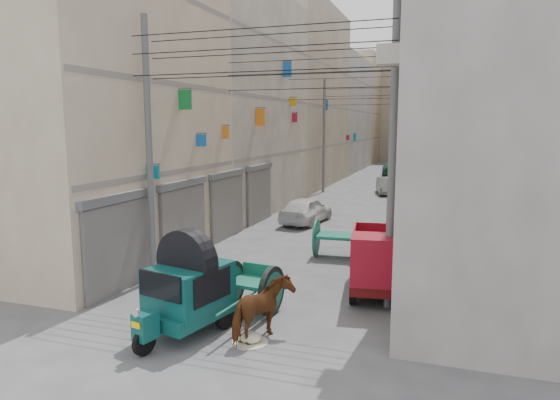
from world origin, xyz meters
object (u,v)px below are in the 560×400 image
at_px(tonga_cart, 251,287).
at_px(second_cart, 336,238).
at_px(auto_rickshaw, 187,287).
at_px(feed_sack, 250,337).
at_px(distant_car_grey, 387,186).
at_px(horse, 262,310).
at_px(distant_car_green, 391,169).
at_px(distant_car_white, 306,210).
at_px(mini_truck, 379,265).

bearing_deg(tonga_cart, second_cart, 88.31).
distance_m(auto_rickshaw, feed_sack, 1.85).
xyz_separation_m(auto_rickshaw, distant_car_grey, (1.49, 25.58, -0.52)).
relative_size(auto_rickshaw, horse, 1.68).
bearing_deg(tonga_cart, distant_car_green, 97.74).
bearing_deg(auto_rickshaw, horse, 19.57).
bearing_deg(horse, distant_car_white, -60.14).
relative_size(second_cart, distant_car_grey, 0.46).
distance_m(mini_truck, second_cart, 4.34).
bearing_deg(tonga_cart, auto_rickshaw, -110.82).
bearing_deg(feed_sack, auto_rickshaw, 178.55).
distance_m(auto_rickshaw, horse, 1.83).
height_order(mini_truck, distant_car_green, mini_truck).
xyz_separation_m(tonga_cart, second_cart, (0.91, 6.06, 0.06)).
relative_size(auto_rickshaw, distant_car_grey, 0.78).
bearing_deg(feed_sack, distant_car_green, 91.84).
bearing_deg(auto_rickshaw, mini_truck, 58.62).
distance_m(horse, distant_car_green, 38.55).
bearing_deg(mini_truck, horse, -127.04).
height_order(mini_truck, second_cart, mini_truck).
relative_size(distant_car_grey, distant_car_green, 0.86).
bearing_deg(auto_rickshaw, distant_car_green, 102.56).
distance_m(tonga_cart, distant_car_white, 12.08).
distance_m(feed_sack, distant_car_grey, 25.63).
height_order(mini_truck, distant_car_white, mini_truck).
height_order(horse, distant_car_white, horse).
xyz_separation_m(mini_truck, distant_car_white, (-4.85, 9.69, -0.26)).
bearing_deg(tonga_cart, distant_car_white, 105.80).
bearing_deg(horse, second_cart, -71.97).
xyz_separation_m(tonga_cart, feed_sack, (0.68, -1.73, -0.54)).
relative_size(tonga_cart, distant_car_grey, 0.83).
bearing_deg(horse, tonga_cart, -41.12).
distance_m(distant_car_grey, distant_car_green, 13.19).
xyz_separation_m(feed_sack, distant_car_grey, (-0.07, 25.62, 0.46)).
relative_size(mini_truck, distant_car_green, 0.87).
height_order(tonga_cart, feed_sack, tonga_cart).
distance_m(tonga_cart, second_cart, 6.12).
height_order(auto_rickshaw, tonga_cart, auto_rickshaw).
bearing_deg(distant_car_white, distant_car_grey, -94.44).
bearing_deg(mini_truck, feed_sack, -127.75).
height_order(distant_car_white, distant_car_green, distant_car_white).
bearing_deg(distant_car_white, horse, 108.92).
bearing_deg(second_cart, feed_sack, -95.84).
bearing_deg(second_cart, mini_truck, -65.79).
distance_m(second_cart, distant_car_grey, 17.84).
xyz_separation_m(auto_rickshaw, second_cart, (1.80, 7.75, -0.38)).
distance_m(mini_truck, distant_car_grey, 21.78).
bearing_deg(second_cart, distant_car_white, 111.22).
distance_m(feed_sack, distant_car_white, 13.91).
height_order(feed_sack, horse, horse).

